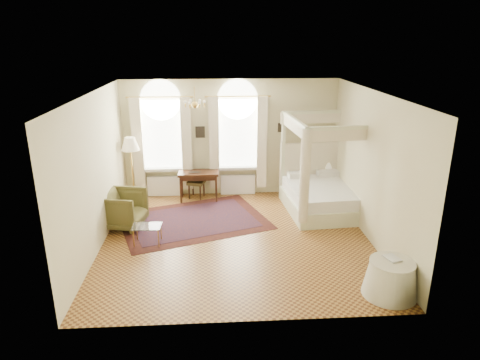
{
  "coord_description": "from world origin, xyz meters",
  "views": [
    {
      "loc": [
        -0.48,
        -8.83,
        4.41
      ],
      "look_at": [
        0.1,
        0.4,
        1.28
      ],
      "focal_mm": 32.0,
      "sensor_mm": 36.0,
      "label": 1
    }
  ],
  "objects_px": {
    "writing_desk": "(198,176)",
    "stool": "(196,183)",
    "floor_lamp": "(130,147)",
    "canopy_bed": "(323,191)",
    "armchair": "(123,209)",
    "coffee_table": "(147,228)",
    "side_table": "(391,278)",
    "nightstand": "(324,184)"
  },
  "relations": [
    {
      "from": "canopy_bed",
      "to": "nightstand",
      "type": "distance_m",
      "value": 1.28
    },
    {
      "from": "stool",
      "to": "floor_lamp",
      "type": "xyz_separation_m",
      "value": [
        -1.71,
        -0.3,
        1.16
      ]
    },
    {
      "from": "writing_desk",
      "to": "side_table",
      "type": "xyz_separation_m",
      "value": [
        3.53,
        -4.9,
        -0.39
      ]
    },
    {
      "from": "nightstand",
      "to": "coffee_table",
      "type": "distance_m",
      "value": 5.47
    },
    {
      "from": "nightstand",
      "to": "writing_desk",
      "type": "xyz_separation_m",
      "value": [
        -3.62,
        -0.19,
        0.38
      ]
    },
    {
      "from": "armchair",
      "to": "canopy_bed",
      "type": "bearing_deg",
      "value": -70.46
    },
    {
      "from": "nightstand",
      "to": "writing_desk",
      "type": "height_order",
      "value": "writing_desk"
    },
    {
      "from": "armchair",
      "to": "nightstand",
      "type": "bearing_deg",
      "value": -58.77
    },
    {
      "from": "floor_lamp",
      "to": "nightstand",
      "type": "bearing_deg",
      "value": 3.2
    },
    {
      "from": "armchair",
      "to": "floor_lamp",
      "type": "relative_size",
      "value": 0.54
    },
    {
      "from": "writing_desk",
      "to": "floor_lamp",
      "type": "bearing_deg",
      "value": -176.46
    },
    {
      "from": "canopy_bed",
      "to": "armchair",
      "type": "xyz_separation_m",
      "value": [
        -5.05,
        -0.65,
        -0.11
      ]
    },
    {
      "from": "canopy_bed",
      "to": "nightstand",
      "type": "bearing_deg",
      "value": 73.92
    },
    {
      "from": "canopy_bed",
      "to": "coffee_table",
      "type": "distance_m",
      "value": 4.63
    },
    {
      "from": "side_table",
      "to": "canopy_bed",
      "type": "bearing_deg",
      "value": 93.81
    },
    {
      "from": "writing_desk",
      "to": "coffee_table",
      "type": "xyz_separation_m",
      "value": [
        -1.07,
        -2.62,
        -0.32
      ]
    },
    {
      "from": "nightstand",
      "to": "writing_desk",
      "type": "relative_size",
      "value": 0.59
    },
    {
      "from": "writing_desk",
      "to": "canopy_bed",
      "type": "bearing_deg",
      "value": -17.34
    },
    {
      "from": "canopy_bed",
      "to": "stool",
      "type": "distance_m",
      "value": 3.56
    },
    {
      "from": "stool",
      "to": "armchair",
      "type": "xyz_separation_m",
      "value": [
        -1.71,
        -1.87,
        0.03
      ]
    },
    {
      "from": "writing_desk",
      "to": "stool",
      "type": "height_order",
      "value": "writing_desk"
    },
    {
      "from": "canopy_bed",
      "to": "side_table",
      "type": "relative_size",
      "value": 2.57
    },
    {
      "from": "writing_desk",
      "to": "side_table",
      "type": "distance_m",
      "value": 6.05
    },
    {
      "from": "coffee_table",
      "to": "floor_lamp",
      "type": "xyz_separation_m",
      "value": [
        -0.71,
        2.51,
        1.2
      ]
    },
    {
      "from": "coffee_table",
      "to": "floor_lamp",
      "type": "distance_m",
      "value": 2.87
    },
    {
      "from": "stool",
      "to": "armchair",
      "type": "height_order",
      "value": "armchair"
    },
    {
      "from": "stool",
      "to": "side_table",
      "type": "relative_size",
      "value": 0.57
    },
    {
      "from": "nightstand",
      "to": "floor_lamp",
      "type": "xyz_separation_m",
      "value": [
        -5.4,
        -0.3,
        1.25
      ]
    },
    {
      "from": "nightstand",
      "to": "armchair",
      "type": "distance_m",
      "value": 5.71
    },
    {
      "from": "nightstand",
      "to": "floor_lamp",
      "type": "relative_size",
      "value": 0.36
    },
    {
      "from": "stool",
      "to": "side_table",
      "type": "xyz_separation_m",
      "value": [
        3.6,
        -5.09,
        -0.1
      ]
    },
    {
      "from": "writing_desk",
      "to": "stool",
      "type": "distance_m",
      "value": 0.35
    },
    {
      "from": "nightstand",
      "to": "side_table",
      "type": "bearing_deg",
      "value": -91.03
    },
    {
      "from": "coffee_table",
      "to": "side_table",
      "type": "bearing_deg",
      "value": -26.37
    },
    {
      "from": "writing_desk",
      "to": "armchair",
      "type": "bearing_deg",
      "value": -136.74
    },
    {
      "from": "nightstand",
      "to": "writing_desk",
      "type": "distance_m",
      "value": 3.65
    },
    {
      "from": "floor_lamp",
      "to": "writing_desk",
      "type": "bearing_deg",
      "value": 3.54
    },
    {
      "from": "stool",
      "to": "armchair",
      "type": "bearing_deg",
      "value": -132.43
    },
    {
      "from": "writing_desk",
      "to": "floor_lamp",
      "type": "distance_m",
      "value": 1.99
    },
    {
      "from": "writing_desk",
      "to": "coffee_table",
      "type": "bearing_deg",
      "value": -112.25
    },
    {
      "from": "writing_desk",
      "to": "armchair",
      "type": "xyz_separation_m",
      "value": [
        -1.78,
        -1.67,
        -0.26
      ]
    },
    {
      "from": "coffee_table",
      "to": "armchair",
      "type": "bearing_deg",
      "value": 126.97
    }
  ]
}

